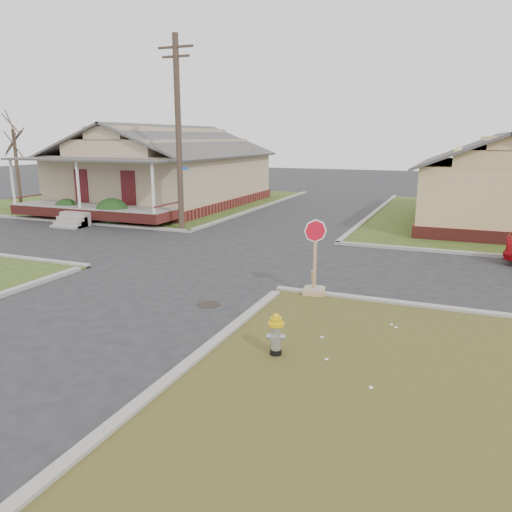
% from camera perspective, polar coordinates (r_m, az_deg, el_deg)
% --- Properties ---
extents(ground, '(120.00, 120.00, 0.00)m').
position_cam_1_polar(ground, '(15.18, -11.94, -3.86)').
color(ground, '#242426').
rests_on(ground, ground).
extents(verge_far_left, '(19.00, 19.00, 0.05)m').
position_cam_1_polar(verge_far_left, '(36.99, -13.05, 6.20)').
color(verge_far_left, '#2B4117').
rests_on(verge_far_left, ground).
extents(curbs, '(80.00, 40.00, 0.12)m').
position_cam_1_polar(curbs, '(19.35, -3.64, 0.14)').
color(curbs, gray).
rests_on(curbs, ground).
extents(manhole, '(0.64, 0.64, 0.01)m').
position_cam_1_polar(manhole, '(13.68, -5.44, -5.52)').
color(manhole, black).
rests_on(manhole, ground).
extents(corner_house, '(10.10, 15.50, 5.30)m').
position_cam_1_polar(corner_house, '(34.02, -10.35, 9.55)').
color(corner_house, maroon).
rests_on(corner_house, ground).
extents(side_house_yellow, '(7.60, 11.60, 4.70)m').
position_cam_1_polar(side_house_yellow, '(28.56, 25.97, 7.56)').
color(side_house_yellow, maroon).
rests_on(side_house_yellow, ground).
extents(utility_pole, '(1.80, 0.28, 9.00)m').
position_cam_1_polar(utility_pole, '(24.28, -8.85, 13.79)').
color(utility_pole, '#3B2922').
rests_on(utility_pole, ground).
extents(tree_far_left, '(0.22, 0.22, 4.90)m').
position_cam_1_polar(tree_far_left, '(35.60, -25.63, 8.99)').
color(tree_far_left, '#3B2922').
rests_on(tree_far_left, verge_far_left).
extents(fire_hydrant, '(0.33, 0.33, 0.89)m').
position_cam_1_polar(fire_hydrant, '(10.34, 2.30, -8.68)').
color(fire_hydrant, black).
rests_on(fire_hydrant, ground).
extents(stop_sign, '(0.62, 0.60, 2.17)m').
position_cam_1_polar(stop_sign, '(14.34, 6.69, -2.51)').
color(stop_sign, tan).
rests_on(stop_sign, ground).
extents(hedge_left, '(1.45, 1.19, 1.11)m').
position_cam_1_polar(hedge_left, '(29.44, -20.82, 5.05)').
color(hedge_left, '#183D16').
rests_on(hedge_left, verge_far_left).
extents(hedge_right, '(1.62, 1.33, 1.24)m').
position_cam_1_polar(hedge_right, '(27.15, -16.11, 4.91)').
color(hedge_right, '#183D16').
rests_on(hedge_right, verge_far_left).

